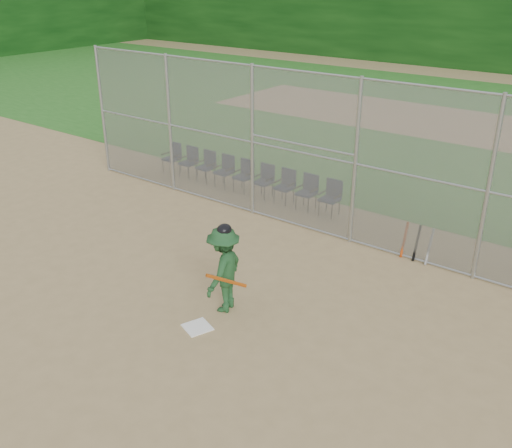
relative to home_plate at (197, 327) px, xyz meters
The scene contains 16 objects.
ground 0.49m from the home_plate, behind, with size 100.00×100.00×0.00m, color tan.
grass_strip 17.99m from the home_plate, 91.57° to the left, with size 100.00×100.00×0.00m, color #24631D.
dirt_patch_far 17.99m from the home_plate, 91.57° to the left, with size 24.00×24.00×0.00m, color tan.
backstop_fence 5.41m from the home_plate, 95.67° to the left, with size 16.09×0.09×4.00m.
home_plate is the anchor object (origin of this frame).
batter_at_plate 1.20m from the home_plate, 90.91° to the left, with size 1.07×1.38×1.83m.
spare_bats 5.51m from the home_plate, 66.89° to the left, with size 0.66×0.32×0.84m.
chair_0 9.07m from the home_plate, 137.55° to the left, with size 0.54×0.52×0.96m, color #0E1935, non-canonical shape.
chair_1 8.54m from the home_plate, 134.19° to the left, with size 0.54×0.52×0.96m, color #0E1935, non-canonical shape.
chair_2 8.04m from the home_plate, 130.38° to the left, with size 0.54×0.52×0.96m, color #0E1935, non-canonical shape.
chair_3 7.58m from the home_plate, 126.10° to the left, with size 0.54×0.52×0.96m, color #0E1935, non-canonical shape.
chair_4 7.17m from the home_plate, 121.29° to the left, with size 0.54×0.52×0.96m, color #0E1935, non-canonical shape.
chair_5 6.81m from the home_plate, 115.93° to the left, with size 0.54×0.52×0.96m, color #0E1935, non-canonical shape.
chair_6 6.52m from the home_plate, 110.04° to the left, with size 0.54×0.52×0.96m, color #0E1935, non-canonical shape.
chair_7 6.31m from the home_plate, 103.68° to the left, with size 0.54×0.52×0.96m, color #0E1935, non-canonical shape.
chair_8 6.17m from the home_plate, 96.96° to the left, with size 0.54×0.52×0.96m, color #0E1935, non-canonical shape.
Camera 1 is at (6.73, -6.45, 6.13)m, focal length 40.00 mm.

